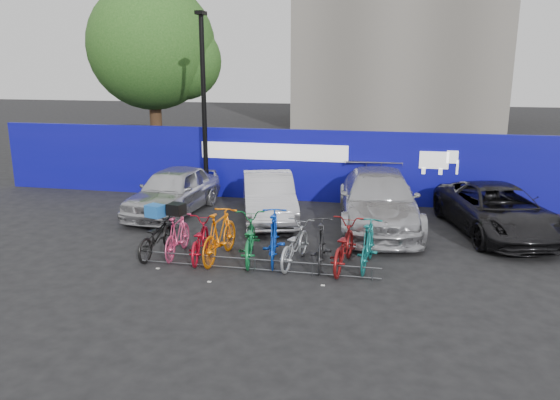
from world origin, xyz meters
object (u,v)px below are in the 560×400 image
(car_1, at_px, (269,197))
(bike_4, at_px, (249,238))
(bike_2, at_px, (200,239))
(tree, at_px, (158,49))
(bike_5, at_px, (274,236))
(bike_7, at_px, (321,243))
(car_2, at_px, (378,200))
(bike_3, at_px, (220,235))
(bike_6, at_px, (294,244))
(lamppost, at_px, (204,103))
(bike_8, at_px, (343,245))
(bike_rack, at_px, (255,264))
(car_0, at_px, (173,191))
(bike_1, at_px, (178,235))
(bike_9, at_px, (368,244))
(bike_0, at_px, (157,236))
(car_3, at_px, (497,210))

(car_1, bearing_deg, bike_4, -101.37)
(car_1, bearing_deg, bike_2, -119.87)
(tree, xyz_separation_m, bike_5, (7.05, -9.92, -4.46))
(bike_7, bearing_deg, car_2, -113.81)
(tree, height_order, car_2, tree)
(bike_3, distance_m, bike_4, 0.69)
(bike_4, xyz_separation_m, bike_7, (1.71, -0.06, 0.02))
(bike_4, height_order, bike_7, bike_7)
(bike_6, distance_m, bike_7, 0.62)
(lamppost, bearing_deg, bike_7, -49.43)
(car_1, height_order, bike_8, car_1)
(bike_rack, xyz_separation_m, car_0, (-3.65, 4.19, 0.56))
(bike_1, relative_size, bike_8, 0.85)
(car_0, relative_size, bike_3, 2.10)
(tree, height_order, lamppost, tree)
(tree, bearing_deg, bike_rack, -57.55)
(bike_4, xyz_separation_m, bike_9, (2.77, 0.06, 0.02))
(car_0, bearing_deg, bike_6, -34.45)
(tree, bearing_deg, bike_5, -54.60)
(bike_4, bearing_deg, car_0, -57.66)
(bike_0, xyz_separation_m, bike_5, (2.86, 0.17, 0.13))
(bike_rack, xyz_separation_m, bike_6, (0.79, 0.63, 0.32))
(bike_6, bearing_deg, bike_7, -171.62)
(car_1, bearing_deg, bike_5, -91.80)
(car_2, bearing_deg, lamppost, 155.79)
(car_3, bearing_deg, tree, 137.68)
(tree, bearing_deg, bike_0, -67.46)
(lamppost, distance_m, car_0, 3.16)
(tree, bearing_deg, car_0, -64.18)
(car_0, height_order, bike_4, car_0)
(car_0, distance_m, bike_8, 6.61)
(lamppost, relative_size, bike_0, 3.34)
(car_2, relative_size, bike_6, 2.88)
(car_0, relative_size, bike_9, 2.30)
(bike_0, height_order, bike_9, bike_9)
(tree, height_order, bike_2, tree)
(bike_2, bearing_deg, bike_5, 177.60)
(tree, bearing_deg, car_2, -35.08)
(bike_3, bearing_deg, bike_8, -174.29)
(lamppost, relative_size, car_3, 1.28)
(bike_6, bearing_deg, bike_3, 10.43)
(car_0, relative_size, bike_0, 2.31)
(car_1, bearing_deg, bike_9, -64.58)
(bike_0, relative_size, bike_3, 0.91)
(lamppost, height_order, car_2, lamppost)
(bike_9, bearing_deg, bike_0, 7.57)
(car_0, bearing_deg, bike_7, -30.88)
(car_3, bearing_deg, lamppost, 153.07)
(lamppost, bearing_deg, bike_8, -46.45)
(bike_0, relative_size, bike_1, 1.07)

